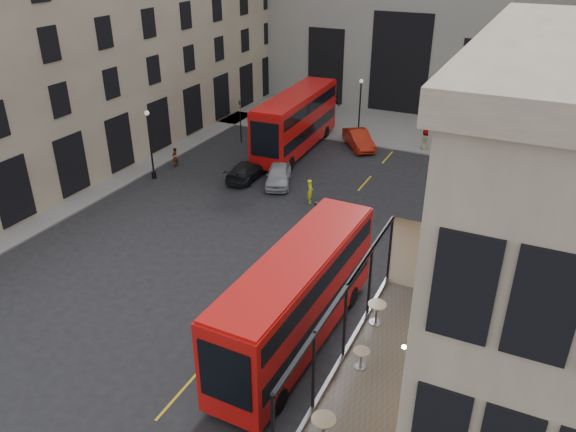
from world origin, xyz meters
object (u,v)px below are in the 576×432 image
at_px(car_a, 278,175).
at_px(pedestrian_e, 175,157).
at_px(traffic_light_far, 240,116).
at_px(pedestrian_c, 439,136).
at_px(cafe_chair_c, 421,375).
at_px(pedestrian_a, 303,117).
at_px(cafe_table_near, 323,426).
at_px(street_lamp_a, 151,149).
at_px(pedestrian_d, 425,140).
at_px(pedestrian_b, 334,104).
at_px(bus_near, 297,294).
at_px(bicycle, 314,230).
at_px(street_lamp_b, 359,111).
at_px(cafe_table_far, 377,310).
at_px(cafe_chair_b, 416,400).
at_px(cafe_table_mid, 361,356).
at_px(cafe_chair_d, 439,305).
at_px(bus_far, 296,119).
at_px(car_b, 359,139).
at_px(car_c, 247,170).
at_px(traffic_light_near, 316,225).
at_px(cyclist, 310,191).

bearing_deg(car_a, pedestrian_e, 161.54).
distance_m(traffic_light_far, pedestrian_c, 17.71).
bearing_deg(cafe_chair_c, pedestrian_a, 119.16).
height_order(car_a, pedestrian_a, pedestrian_a).
bearing_deg(cafe_table_near, traffic_light_far, 123.40).
xyz_separation_m(street_lamp_a, pedestrian_a, (4.99, 17.05, -1.63)).
height_order(pedestrian_c, pedestrian_d, pedestrian_d).
relative_size(traffic_light_far, pedestrian_b, 1.96).
relative_size(bus_near, bicycle, 7.61).
distance_m(car_a, bicycle, 8.38).
xyz_separation_m(car_a, pedestrian_a, (-4.19, 13.96, 0.02)).
distance_m(street_lamp_b, cafe_table_far, 33.82).
distance_m(bus_near, cafe_chair_b, 9.36).
relative_size(car_a, pedestrian_a, 2.85).
height_order(traffic_light_far, cafe_table_mid, cafe_table_mid).
bearing_deg(cafe_chair_d, pedestrian_d, 103.40).
height_order(car_a, cafe_table_mid, cafe_table_mid).
bearing_deg(car_a, bicycle, -69.53).
distance_m(bus_far, pedestrian_d, 11.28).
distance_m(car_b, cafe_table_near, 36.45).
bearing_deg(cafe_table_near, cafe_chair_d, 77.64).
xyz_separation_m(bus_near, cafe_table_near, (4.68, -8.56, 2.52)).
relative_size(bus_far, cafe_table_near, 14.86).
relative_size(cafe_table_near, cafe_chair_d, 1.12).
relative_size(car_b, pedestrian_d, 2.53).
bearing_deg(car_c, traffic_light_far, -59.68).
distance_m(bus_far, cafe_chair_b, 34.08).
height_order(bus_far, cafe_chair_d, cafe_chair_d).
bearing_deg(bus_far, car_c, -96.13).
bearing_deg(bus_far, traffic_light_far, -177.11).
xyz_separation_m(pedestrian_a, cafe_table_mid, (17.66, -35.17, 4.28)).
height_order(pedestrian_d, cafe_chair_c, cafe_chair_c).
bearing_deg(pedestrian_d, street_lamp_a, 109.39).
xyz_separation_m(bicycle, cafe_chair_c, (9.78, -14.78, 4.46)).
relative_size(traffic_light_near, car_b, 0.81).
distance_m(car_a, cyclist, 3.87).
relative_size(street_lamp_a, cafe_chair_d, 7.03).
bearing_deg(car_c, pedestrian_d, -134.34).
xyz_separation_m(traffic_light_far, cafe_chair_c, (22.52, -27.96, 2.45)).
bearing_deg(pedestrian_e, street_lamp_b, 140.93).
xyz_separation_m(car_c, pedestrian_b, (-0.26, 18.98, 0.30)).
height_order(car_a, pedestrian_e, pedestrian_e).
bearing_deg(cafe_chair_c, cafe_chair_b, -82.76).
distance_m(pedestrian_b, pedestrian_d, 13.03).
height_order(bus_far, cafe_table_near, cafe_table_near).
bearing_deg(street_lamp_b, cafe_table_near, -72.65).
height_order(pedestrian_c, cafe_table_near, cafe_table_near).
height_order(bus_near, pedestrian_e, bus_near).
bearing_deg(car_b, cyclist, -124.51).
height_order(bus_far, cafe_chair_c, cafe_chair_c).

